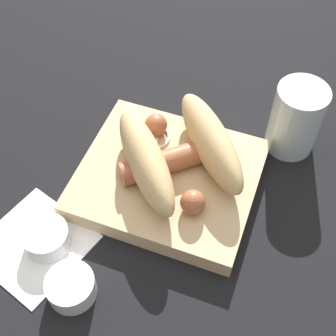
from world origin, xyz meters
TOP-DOWN VIEW (x-y plane):
  - ground_plane at (0.00, 0.00)m, footprint 3.00×3.00m
  - food_tray at (0.00, 0.00)m, footprint 0.23×0.20m
  - bread_roll at (0.01, 0.02)m, footprint 0.21×0.21m
  - sausage at (0.00, 0.01)m, footprint 0.12×0.13m
  - pickled_veggies at (-0.05, 0.05)m, footprint 0.06×0.06m
  - napkin at (-0.12, -0.14)m, footprint 0.15×0.15m
  - condiment_cup_near at (-0.11, -0.13)m, footprint 0.06×0.06m
  - condiment_cup_far at (-0.05, -0.18)m, footprint 0.06×0.06m
  - drink_glass at (0.13, 0.13)m, footprint 0.07×0.07m

SIDE VIEW (x-z plane):
  - ground_plane at x=0.00m, z-range 0.00..0.00m
  - napkin at x=-0.12m, z-range 0.00..0.00m
  - condiment_cup_near at x=-0.11m, z-range 0.00..0.03m
  - condiment_cup_far at x=-0.05m, z-range 0.00..0.03m
  - food_tray at x=0.00m, z-range 0.00..0.03m
  - pickled_veggies at x=-0.05m, z-range 0.03..0.03m
  - sausage at x=0.00m, z-range 0.03..0.06m
  - drink_glass at x=0.13m, z-range 0.00..0.10m
  - bread_roll at x=0.01m, z-range 0.03..0.09m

